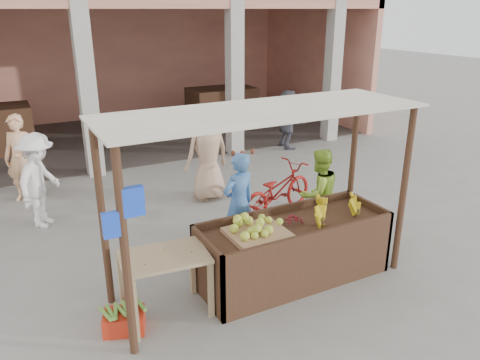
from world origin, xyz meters
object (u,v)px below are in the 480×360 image
side_table (165,266)px  red_crate (124,321)px  motorcycle (277,189)px  fruit_stall (293,252)px  vendor_green (319,192)px  vendor_blue (239,200)px

side_table → red_crate: (-0.53, -0.05, -0.56)m
motorcycle → side_table: bearing=106.7°
fruit_stall → side_table: side_table is taller
side_table → red_crate: 0.78m
side_table → vendor_green: bearing=22.9°
red_crate → side_table: bearing=24.5°
vendor_blue → motorcycle: 1.56m
side_table → vendor_blue: vendor_blue is taller
red_crate → vendor_blue: (2.05, 1.07, 0.72)m
red_crate → motorcycle: (3.28, 1.95, 0.36)m
vendor_green → motorcycle: 1.09m
red_crate → vendor_green: 3.57m
fruit_stall → vendor_green: (1.05, 0.88, 0.38)m
fruit_stall → red_crate: bearing=-179.2°
vendor_green → motorcycle: bearing=-87.8°
vendor_blue → side_table: bearing=21.9°
fruit_stall → vendor_green: size_ratio=1.67×
vendor_blue → motorcycle: vendor_blue is taller
red_crate → motorcycle: 3.83m
fruit_stall → vendor_blue: bearing=106.1°
side_table → vendor_blue: bearing=40.1°
motorcycle → vendor_blue: bearing=107.5°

